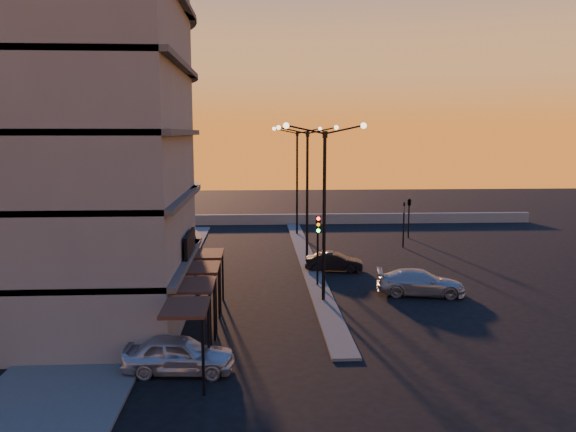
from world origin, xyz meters
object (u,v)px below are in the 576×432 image
at_px(car_wagon, 421,282).
at_px(car_sedan, 334,262).
at_px(car_hatchback, 179,354).
at_px(traffic_light_main, 318,239).
at_px(streetlamp_mid, 307,182).

bearing_deg(car_wagon, car_sedan, 45.32).
relative_size(car_hatchback, car_wagon, 0.86).
distance_m(car_hatchback, car_sedan, 17.32).
xyz_separation_m(traffic_light_main, car_hatchback, (-6.50, -11.53, -2.18)).
distance_m(traffic_light_main, car_wagon, 6.28).
height_order(traffic_light_main, car_sedan, traffic_light_main).
height_order(streetlamp_mid, car_sedan, streetlamp_mid).
bearing_deg(car_wagon, car_hatchback, 138.31).
bearing_deg(car_hatchback, car_sedan, -23.45).
bearing_deg(traffic_light_main, car_sedan, 68.59).
xyz_separation_m(streetlamp_mid, car_wagon, (5.58, -8.99, -4.89)).
relative_size(streetlamp_mid, car_wagon, 1.96).
bearing_deg(car_sedan, traffic_light_main, 167.74).
bearing_deg(streetlamp_mid, car_hatchback, -109.21).
bearing_deg(streetlamp_mid, traffic_light_main, -90.00).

